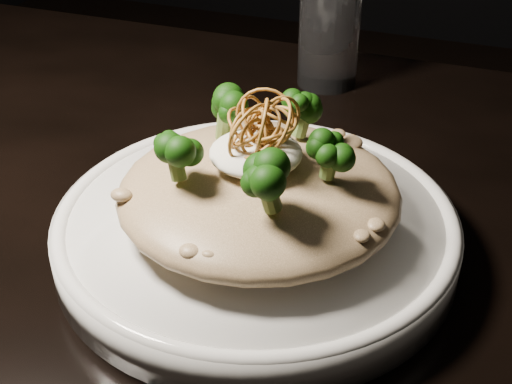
{
  "coord_description": "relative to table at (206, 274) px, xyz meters",
  "views": [
    {
      "loc": [
        0.23,
        -0.48,
        1.11
      ],
      "look_at": [
        0.07,
        -0.05,
        0.81
      ],
      "focal_mm": 50.0,
      "sensor_mm": 36.0,
      "label": 1
    }
  ],
  "objects": [
    {
      "name": "drinking_glass",
      "position": [
        0.04,
        0.29,
        0.15
      ],
      "size": [
        0.07,
        0.07,
        0.12
      ],
      "primitive_type": "cylinder",
      "rotation": [
        0.0,
        0.0,
        0.02
      ],
      "color": "silver",
      "rests_on": "table"
    },
    {
      "name": "risotto",
      "position": [
        0.07,
        -0.05,
        0.14
      ],
      "size": [
        0.22,
        0.22,
        0.05
      ],
      "primitive_type": "ellipsoid",
      "color": "brown",
      "rests_on": "plate"
    },
    {
      "name": "shallots",
      "position": [
        0.07,
        -0.04,
        0.2
      ],
      "size": [
        0.06,
        0.06,
        0.04
      ],
      "primitive_type": null,
      "color": "brown",
      "rests_on": "cheese"
    },
    {
      "name": "broccoli",
      "position": [
        0.07,
        -0.05,
        0.2
      ],
      "size": [
        0.17,
        0.17,
        0.06
      ],
      "primitive_type": null,
      "color": "black",
      "rests_on": "risotto"
    },
    {
      "name": "table",
      "position": [
        0.0,
        0.0,
        0.0
      ],
      "size": [
        1.1,
        0.8,
        0.75
      ],
      "color": "black",
      "rests_on": "ground"
    },
    {
      "name": "cheese",
      "position": [
        0.07,
        -0.05,
        0.17
      ],
      "size": [
        0.07,
        0.07,
        0.02
      ],
      "primitive_type": "ellipsoid",
      "color": "white",
      "rests_on": "risotto"
    },
    {
      "name": "plate",
      "position": [
        0.07,
        -0.05,
        0.1
      ],
      "size": [
        0.32,
        0.32,
        0.03
      ],
      "primitive_type": "cylinder",
      "color": "white",
      "rests_on": "table"
    }
  ]
}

